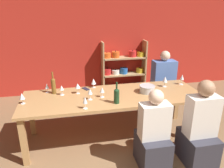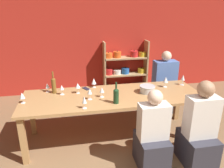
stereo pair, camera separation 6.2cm
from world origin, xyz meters
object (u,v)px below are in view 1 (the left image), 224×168
object	(u,v)px
wine_glass_white_a	(102,90)
wine_glass_empty_c	(165,80)
person_near_b	(199,133)
wine_glass_white_d	(62,88)
wine_glass_empty_b	(47,86)
shelf_unit	(123,71)
wine_bottle_dark	(117,95)
wine_glass_white_b	(22,97)
cell_phone	(86,89)
mixing_bowl	(147,89)
dining_table	(113,100)
wine_glass_empty_a	(93,81)
wine_glass_white_c	(90,92)
person_far_a	(162,88)
wine_glass_empty_d	(182,77)
wine_bottle_green	(53,85)
wine_glass_white_e	(78,86)
wine_glass_red_a	(85,101)
person_near_a	(153,139)

from	to	relation	value
wine_glass_white_a	wine_glass_empty_c	distance (m)	1.14
wine_glass_empty_c	person_near_b	distance (m)	1.09
wine_glass_white_d	wine_glass_empty_b	world-z (taller)	wine_glass_white_d
shelf_unit	person_near_b	bearing A→B (deg)	-83.45
wine_glass_white_d	shelf_unit	bearing A→B (deg)	51.26
wine_bottle_dark	wine_glass_white_b	bearing A→B (deg)	169.05
wine_glass_empty_c	wine_glass_white_b	bearing A→B (deg)	-174.40
cell_phone	shelf_unit	bearing A→B (deg)	56.80
mixing_bowl	wine_glass_empty_c	distance (m)	0.43
dining_table	wine_glass_empty_a	world-z (taller)	wine_glass_empty_a
wine_glass_white_c	person_far_a	world-z (taller)	person_far_a
wine_glass_empty_d	wine_bottle_green	bearing A→B (deg)	178.96
wine_bottle_dark	wine_glass_white_e	distance (m)	0.70
wine_glass_empty_a	wine_glass_white_e	xyz separation A→B (m)	(-0.28, -0.21, 0.02)
mixing_bowl	wine_glass_white_c	size ratio (longest dim) A/B	1.49
wine_bottle_green	wine_glass_white_d	bearing A→B (deg)	-36.26
wine_glass_white_b	wine_glass_empty_d	xyz separation A→B (m)	(2.60, 0.26, 0.02)
wine_glass_red_a	cell_phone	size ratio (longest dim) A/B	1.07
mixing_bowl	wine_glass_white_c	world-z (taller)	wine_glass_white_c
wine_glass_white_c	shelf_unit	bearing A→B (deg)	63.20
wine_glass_white_c	wine_glass_empty_b	xyz separation A→B (m)	(-0.64, 0.43, -0.02)
wine_glass_white_b	wine_glass_empty_a	bearing A→B (deg)	22.00
wine_glass_empty_d	person_far_a	bearing A→B (deg)	93.85
wine_bottle_dark	wine_glass_empty_d	distance (m)	1.39
wine_bottle_green	wine_glass_empty_d	distance (m)	2.18
wine_bottle_dark	person_far_a	world-z (taller)	person_far_a
shelf_unit	wine_glass_empty_a	size ratio (longest dim) A/B	7.91
dining_table	wine_glass_empty_b	world-z (taller)	wine_glass_empty_b
wine_glass_white_b	cell_phone	world-z (taller)	wine_glass_white_b
shelf_unit	wine_glass_white_d	bearing A→B (deg)	-128.74
wine_bottle_green	wine_bottle_dark	xyz separation A→B (m)	(0.89, -0.56, -0.02)
dining_table	wine_glass_white_d	distance (m)	0.82
wine_glass_white_a	wine_bottle_green	bearing A→B (deg)	157.16
wine_glass_empty_a	wine_glass_white_d	distance (m)	0.57
wine_glass_empty_b	wine_glass_empty_c	distance (m)	1.96
shelf_unit	wine_glass_white_a	bearing A→B (deg)	-113.14
wine_glass_white_d	wine_glass_white_c	bearing A→B (deg)	-33.29
wine_glass_empty_d	cell_phone	size ratio (longest dim) A/B	1.11
shelf_unit	wine_bottle_dark	bearing A→B (deg)	-107.13
wine_glass_white_b	wine_glass_white_e	bearing A→B (deg)	15.41
wine_glass_white_d	wine_glass_white_e	size ratio (longest dim) A/B	0.93
wine_glass_empty_d	person_far_a	xyz separation A→B (m)	(-0.04, 0.64, -0.45)
wine_glass_white_a	wine_glass_white_c	bearing A→B (deg)	-163.38
mixing_bowl	wine_glass_white_b	distance (m)	1.88
wine_glass_empty_b	wine_glass_empty_c	size ratio (longest dim) A/B	0.81
wine_glass_red_a	person_near_a	bearing A→B (deg)	-23.80
wine_glass_white_c	wine_glass_white_d	xyz separation A→B (m)	(-0.41, 0.27, -0.01)
wine_bottle_dark	wine_glass_empty_c	world-z (taller)	wine_bottle_dark
wine_glass_white_e	wine_glass_empty_b	xyz separation A→B (m)	(-0.48, 0.15, -0.02)
shelf_unit	wine_glass_white_c	xyz separation A→B (m)	(-1.06, -2.11, 0.37)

